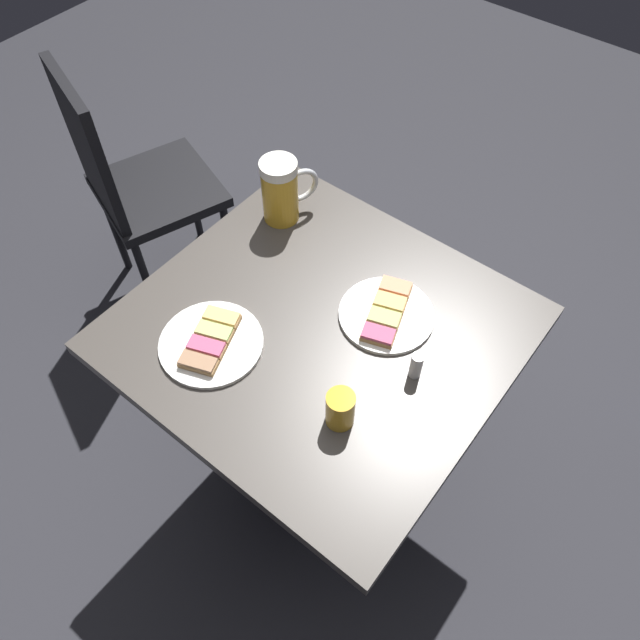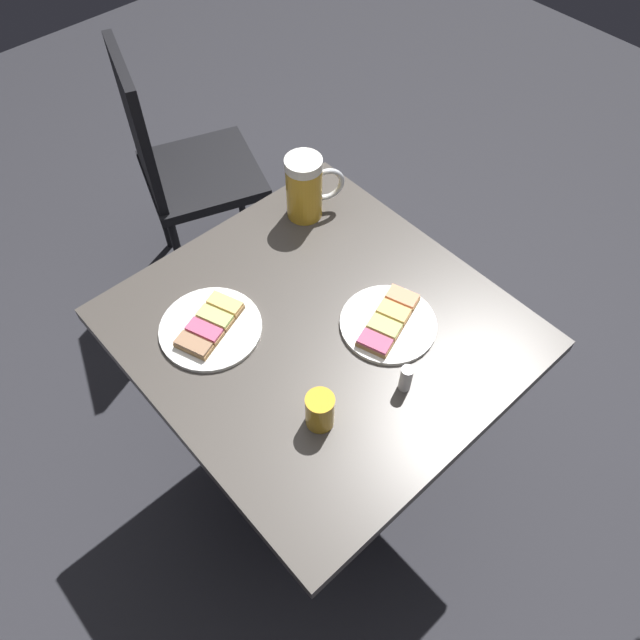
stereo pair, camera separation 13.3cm
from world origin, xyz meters
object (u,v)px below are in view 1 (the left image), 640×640
plate_near (387,313)px  salt_shaker (416,365)px  plate_far (211,342)px  beer_glass_small (340,409)px  beer_mug (282,190)px  cafe_chair (133,181)px

plate_near → salt_shaker: 0.16m
plate_far → salt_shaker: 0.44m
beer_glass_small → salt_shaker: size_ratio=1.27×
plate_near → beer_mug: bearing=75.5°
plate_near → beer_mug: (0.10, 0.39, 0.08)m
beer_mug → salt_shaker: bearing=-110.0°
cafe_chair → beer_mug: bearing=19.1°
salt_shaker → beer_mug: bearing=70.0°
beer_glass_small → plate_near: bearing=15.3°
beer_glass_small → plate_far: bearing=95.1°
plate_far → plate_near: bearing=-40.2°
beer_glass_small → cafe_chair: (0.37, 1.12, -0.29)m
plate_near → beer_glass_small: beer_glass_small is taller
beer_glass_small → salt_shaker: (0.18, -0.06, -0.01)m
plate_far → beer_mug: (0.40, 0.13, 0.08)m
cafe_chair → beer_glass_small: bearing=1.1°
beer_mug → cafe_chair: (0.00, 0.66, -0.33)m
salt_shaker → cafe_chair: size_ratio=0.07×
plate_far → beer_glass_small: (0.03, -0.33, 0.03)m
plate_near → beer_mug: size_ratio=1.26×
beer_glass_small → salt_shaker: 0.19m
beer_mug → salt_shaker: 0.55m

